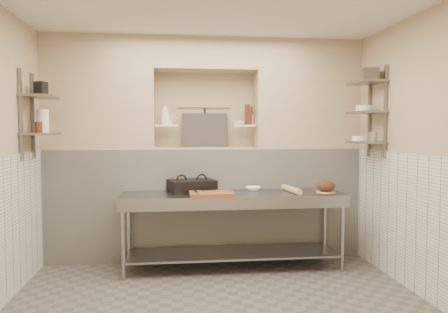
{
  "coord_description": "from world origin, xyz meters",
  "views": [
    {
      "loc": [
        -0.43,
        -3.87,
        1.63
      ],
      "look_at": [
        0.14,
        0.9,
        1.35
      ],
      "focal_mm": 35.0,
      "sensor_mm": 36.0,
      "label": 1
    }
  ],
  "objects": [
    {
      "name": "canister_right",
      "position": [
        1.84,
        0.87,
        1.57
      ],
      "size": [
        0.11,
        0.11,
        0.11
      ],
      "primitive_type": "cylinder",
      "color": "gray",
      "rests_on": "wall_shelf_right_lower"
    },
    {
      "name": "jug_left",
      "position": [
        -1.84,
        1.14,
        1.74
      ],
      "size": [
        0.13,
        0.13,
        0.26
      ],
      "primitive_type": "cylinder",
      "color": "white",
      "rests_on": "wall_shelf_left_lower"
    },
    {
      "name": "tongs",
      "position": [
        -0.17,
        0.97,
        0.96
      ],
      "size": [
        0.05,
        0.25,
        0.02
      ],
      "primitive_type": "cylinder",
      "rotation": [
        1.57,
        0.0,
        0.11
      ],
      "color": "gray",
      "rests_on": "cutting_board"
    },
    {
      "name": "condiment_b",
      "position": [
        0.55,
        1.79,
        1.85
      ],
      "size": [
        0.07,
        0.07,
        0.27
      ],
      "primitive_type": "cylinder",
      "color": "#472114",
      "rests_on": "alcove_shelf_right"
    },
    {
      "name": "bottle_soap",
      "position": [
        -0.52,
        1.73,
        1.85
      ],
      "size": [
        0.11,
        0.11,
        0.27
      ],
      "primitive_type": "imported",
      "rotation": [
        0.0,
        0.0,
        0.01
      ],
      "color": "white",
      "rests_on": "alcove_shelf_left"
    },
    {
      "name": "bread_loaf",
      "position": [
        1.39,
        1.12,
        0.98
      ],
      "size": [
        0.22,
        0.22,
        0.13
      ],
      "primitive_type": "ellipsoid",
      "color": "#4C2D19",
      "rests_on": "bread_board"
    },
    {
      "name": "backwall_lower",
      "position": [
        0.0,
        1.75,
        0.7
      ],
      "size": [
        4.0,
        0.4,
        1.4
      ],
      "primitive_type": "cube",
      "color": "silver",
      "rests_on": "floor"
    },
    {
      "name": "shelf_rail_right_b",
      "position": [
        1.98,
        0.85,
        1.85
      ],
      "size": [
        0.03,
        0.03,
        1.05
      ],
      "primitive_type": "cube",
      "color": "slate",
      "rests_on": "wall_right"
    },
    {
      "name": "backwall_pillar_left",
      "position": [
        -1.33,
        1.75,
        2.1
      ],
      "size": [
        1.35,
        0.4,
        1.4
      ],
      "primitive_type": "cube",
      "color": "tan",
      "rests_on": "backwall_lower"
    },
    {
      "name": "cutting_board",
      "position": [
        0.01,
        0.99,
        0.92
      ],
      "size": [
        0.5,
        0.35,
        0.04
      ],
      "primitive_type": "cube",
      "rotation": [
        0.0,
        0.0,
        0.01
      ],
      "color": "brown",
      "rests_on": "prep_table"
    },
    {
      "name": "wainscot_right",
      "position": [
        1.99,
        0.0,
        0.7
      ],
      "size": [
        0.02,
        3.9,
        1.4
      ],
      "primitive_type": "cube",
      "color": "silver",
      "rests_on": "floor"
    },
    {
      "name": "alcove_shelf_left",
      "position": [
        -0.5,
        1.75,
        1.7
      ],
      "size": [
        0.28,
        0.16,
        0.02
      ],
      "primitive_type": "cube",
      "color": "white",
      "rests_on": "backwall_lower"
    },
    {
      "name": "prep_table",
      "position": [
        0.28,
        1.18,
        0.64
      ],
      "size": [
        2.6,
        0.7,
        0.9
      ],
      "color": "gray",
      "rests_on": "floor"
    },
    {
      "name": "wall_back",
      "position": [
        0.0,
        2.0,
        1.4
      ],
      "size": [
        4.0,
        0.1,
        2.8
      ],
      "primitive_type": "cube",
      "color": "tan",
      "rests_on": "ground"
    },
    {
      "name": "condiment_c",
      "position": [
        0.59,
        1.77,
        1.78
      ],
      "size": [
        0.07,
        0.07,
        0.13
      ],
      "primitive_type": "cylinder",
      "color": "white",
      "rests_on": "alcove_shelf_right"
    },
    {
      "name": "wall_right",
      "position": [
        2.05,
        0.0,
        1.4
      ],
      "size": [
        0.1,
        3.9,
        2.8
      ],
      "primitive_type": "cube",
      "color": "tan",
      "rests_on": "ground"
    },
    {
      "name": "wall_shelf_right_lower",
      "position": [
        1.84,
        1.05,
        1.5
      ],
      "size": [
        0.3,
        0.5,
        0.02
      ],
      "primitive_type": "cube",
      "color": "slate",
      "rests_on": "wall_right"
    },
    {
      "name": "bowl_right_mid",
      "position": [
        1.84,
        1.11,
        1.9
      ],
      "size": [
        0.19,
        0.19,
        0.07
      ],
      "primitive_type": "cylinder",
      "color": "white",
      "rests_on": "wall_shelf_right_mid"
    },
    {
      "name": "alcove_shelf_right",
      "position": [
        0.5,
        1.75,
        1.7
      ],
      "size": [
        0.28,
        0.16,
        0.02
      ],
      "primitive_type": "cube",
      "color": "white",
      "rests_on": "backwall_lower"
    },
    {
      "name": "hanging_steel",
      "position": [
        0.0,
        1.9,
        1.78
      ],
      "size": [
        0.02,
        0.02,
        0.3
      ],
      "primitive_type": "cylinder",
      "color": "black",
      "rests_on": "utensil_rail"
    },
    {
      "name": "box_left_upper",
      "position": [
        -1.84,
        1.1,
        2.09
      ],
      "size": [
        0.14,
        0.14,
        0.15
      ],
      "primitive_type": "cube",
      "rotation": [
        0.0,
        0.0,
        -0.4
      ],
      "color": "black",
      "rests_on": "wall_shelf_left_upper"
    },
    {
      "name": "jar_left",
      "position": [
        -1.84,
        0.98,
        1.67
      ],
      "size": [
        0.08,
        0.08,
        0.12
      ],
      "primitive_type": "cylinder",
      "color": "#472114",
      "rests_on": "wall_shelf_left_lower"
    },
    {
      "name": "backwall_pillar_right",
      "position": [
        1.33,
        1.75,
        2.1
      ],
      "size": [
        1.35,
        0.4,
        1.4
      ],
      "primitive_type": "cube",
      "color": "tan",
      "rests_on": "backwall_lower"
    },
    {
      "name": "wall_shelf_left_lower",
      "position": [
        -1.84,
        1.05,
        1.6
      ],
      "size": [
        0.3,
        0.5,
        0.02
      ],
      "primitive_type": "cube",
      "color": "slate",
      "rests_on": "wall_left"
    },
    {
      "name": "bowl_alcove",
      "position": [
        0.43,
        1.73,
        1.74
      ],
      "size": [
        0.19,
        0.19,
        0.05
      ],
      "primitive_type": "imported",
      "rotation": [
        0.0,
        0.0,
        -0.3
      ],
      "color": "white",
      "rests_on": "alcove_shelf_right"
    },
    {
      "name": "utensil_rail",
      "position": [
        0.0,
        1.92,
        1.95
      ],
      "size": [
        0.7,
        0.02,
        0.02
      ],
      "primitive_type": "cylinder",
      "rotation": [
        0.0,
        1.57,
        0.0
      ],
      "color": "gray",
      "rests_on": "wall_back"
    },
    {
      "name": "bowl_right",
      "position": [
        1.84,
        1.2,
        1.54
      ],
      "size": [
        0.2,
        0.2,
        0.06
      ],
      "primitive_type": "cylinder",
      "color": "white",
      "rests_on": "wall_shelf_right_lower"
    },
    {
      "name": "condiment_a",
      "position": [
        0.58,
        1.76,
        1.83
      ],
      "size": [
        0.07,
        0.07,
        0.24
      ],
      "primitive_type": "cylinder",
      "color": "#472114",
      "rests_on": "alcove_shelf_right"
    },
    {
      "name": "knife_blade",
      "position": [
        0.01,
        1.13,
        0.95
      ],
      "size": [
        0.23,
        0.11,
        0.01
      ],
      "primitive_type": "cube",
      "rotation": [
        0.0,
        0.0,
        0.39
      ],
      "color": "gray",
      "rests_on": "cutting_board"
    },
    {
      "name": "shelf_rail_left_b",
      "position": [
        -1.98,
        0.85,
        1.8
      ],
      "size": [
        0.03,
        0.03,
        0.95
      ],
      "primitive_type": "cube",
      "color": "slate",
      "rests_on": "wall_left"
    },
    {
      "name": "panini_press",
      "position": [
        -0.2,
        1.37,
        0.97
      ],
      "size": [
        0.61,
        0.51,
        0.14
      ],
      "rotation": [
        0.0,
        0.0,
        0.26
      ],
      "color": "black",
      "rests_on": "prep_table"
    },
    {
      "name": "alcove_sill",
      "position": [
        0.0,
        1.75,
        1.41
      ],
      "size": [
        1.3,
        0.4,
        0.02
      ],
      "primitive_type": "cube",
      "color": "tan",
      "rests_on": "backwall_lower"
    },
    {
      "name": "shelf_rail_right_a",
      "position": [
        1.98,
        1.25,
        1.85
      ],
      "size": [
        0.03,
        0.03,
        1.05
      ],
      "primitive_type": "cube",
      "color": "slate",
      "rests_on": "wall_right"
    },
    {
      "name": "wall_shelf_right_upper",
      "position": [
        1.84,
        1.05,
        2.2
      ],
      "size": [
        0.3,
        0.5,
        0.03
      ],
      "primitive_type": "cube",
      "color": "slate",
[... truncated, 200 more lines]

